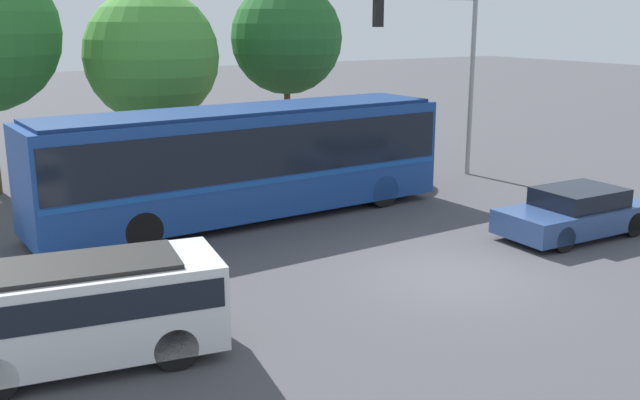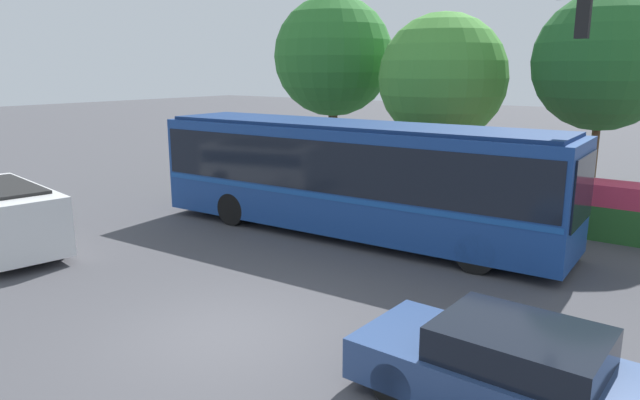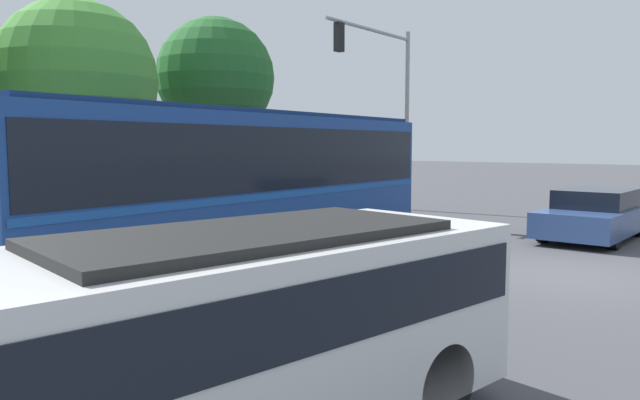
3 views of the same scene
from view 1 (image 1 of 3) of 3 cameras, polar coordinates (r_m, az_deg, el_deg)
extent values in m
plane|color=#444449|center=(16.86, 10.12, -5.89)|extent=(140.00, 140.00, 0.00)
cube|color=navy|center=(20.95, -5.90, 3.01)|extent=(12.32, 3.01, 2.88)
cube|color=black|center=(20.87, -5.93, 4.25)|extent=(12.08, 3.04, 1.38)
cube|color=#194C9E|center=(21.02, -5.88, 2.08)|extent=(12.20, 3.04, 0.14)
cube|color=black|center=(24.33, 6.98, 5.36)|extent=(0.14, 2.19, 1.61)
cube|color=navy|center=(20.72, -6.01, 7.06)|extent=(11.82, 2.79, 0.10)
cylinder|color=black|center=(24.29, 1.57, 1.75)|extent=(1.01, 0.34, 1.00)
cylinder|color=black|center=(22.52, 4.93, 0.71)|extent=(1.01, 0.34, 1.00)
cylinder|color=black|center=(20.91, -15.92, -0.84)|extent=(1.01, 0.34, 1.00)
cylinder|color=black|center=(18.82, -13.73, -2.35)|extent=(1.01, 0.34, 1.00)
cube|color=navy|center=(20.62, 19.35, -1.31)|extent=(4.42, 2.01, 0.64)
cube|color=black|center=(20.56, 19.67, 0.23)|extent=(2.23, 1.72, 0.48)
cylinder|color=black|center=(19.15, 18.52, -2.92)|extent=(0.68, 0.24, 0.67)
cylinder|color=black|center=(20.23, 15.03, -1.77)|extent=(0.68, 0.24, 0.67)
cylinder|color=black|center=(21.17, 23.33, -1.76)|extent=(0.68, 0.24, 0.67)
cylinder|color=black|center=(22.15, 19.92, -0.77)|extent=(0.68, 0.24, 0.67)
cube|color=silver|center=(12.93, -18.22, -8.14)|extent=(4.89, 2.63, 1.48)
cube|color=black|center=(12.82, -18.33, -6.79)|extent=(4.71, 2.63, 0.50)
cube|color=black|center=(12.67, -18.49, -4.86)|extent=(3.45, 2.03, 0.08)
cylinder|color=black|center=(12.57, -11.28, -11.30)|extent=(0.78, 0.38, 0.75)
cylinder|color=black|center=(14.03, -12.57, -8.59)|extent=(0.78, 0.38, 0.75)
cylinder|color=gray|center=(27.36, 11.78, 8.84)|extent=(0.18, 0.18, 6.63)
cube|color=black|center=(24.51, 4.58, 14.42)|extent=(0.30, 0.22, 0.90)
cylinder|color=red|center=(24.61, 4.43, 15.12)|extent=(0.18, 0.02, 0.18)
cylinder|color=yellow|center=(24.61, 4.41, 14.42)|extent=(0.18, 0.02, 0.18)
cylinder|color=green|center=(24.61, 4.40, 13.72)|extent=(0.18, 0.02, 0.18)
cube|color=#286028|center=(26.85, -0.94, 2.93)|extent=(8.04, 1.22, 0.97)
cube|color=#CC3351|center=(26.70, -0.95, 4.59)|extent=(7.88, 1.16, 0.61)
cylinder|color=brown|center=(26.86, -12.69, 4.45)|extent=(0.39, 0.39, 2.69)
sphere|color=#479338|center=(26.54, -13.05, 10.93)|extent=(4.70, 4.70, 4.70)
cylinder|color=brown|center=(28.96, -2.57, 6.15)|extent=(0.25, 0.25, 3.38)
sphere|color=#236028|center=(28.69, -2.64, 12.57)|extent=(4.30, 4.30, 4.30)
camera|label=2|loc=(18.57, 43.25, 7.25)|focal=32.57mm
camera|label=3|loc=(9.05, -34.65, -9.64)|focal=33.16mm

